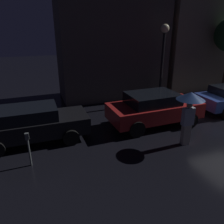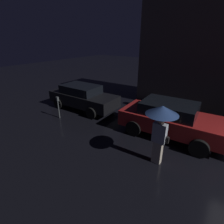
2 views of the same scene
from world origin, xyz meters
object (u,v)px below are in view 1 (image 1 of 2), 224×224
(street_lamp_near, at_px, (163,47))
(parked_car_black, at_px, (32,124))
(parking_meter, at_px, (28,146))
(parked_car_red, at_px, (154,108))
(pedestrian_with_umbrella, at_px, (190,104))

(street_lamp_near, bearing_deg, parked_car_black, -160.94)
(parked_car_black, height_order, parking_meter, parked_car_black)
(parked_car_black, height_order, parked_car_red, parked_car_red)
(parked_car_red, xyz_separation_m, pedestrian_with_umbrella, (0.24, -2.07, 0.84))
(street_lamp_near, bearing_deg, parked_car_red, -125.52)
(pedestrian_with_umbrella, bearing_deg, parked_car_black, 160.11)
(parked_car_red, bearing_deg, parked_car_black, 176.20)
(parked_car_black, xyz_separation_m, pedestrian_with_umbrella, (5.58, -2.24, 0.89))
(street_lamp_near, bearing_deg, pedestrian_with_umbrella, -109.38)
(parked_car_black, height_order, street_lamp_near, street_lamp_near)
(parked_car_red, distance_m, street_lamp_near, 4.09)
(parked_car_red, height_order, street_lamp_near, street_lamp_near)
(pedestrian_with_umbrella, xyz_separation_m, parking_meter, (-5.71, 0.50, -0.91))
(parked_car_black, bearing_deg, parking_meter, -94.97)
(parked_car_black, relative_size, parked_car_red, 0.98)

